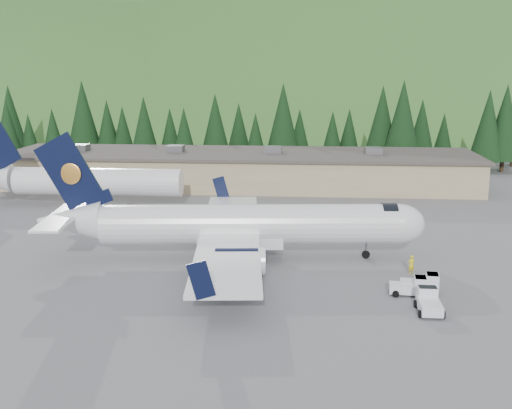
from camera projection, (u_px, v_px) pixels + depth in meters
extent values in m
plane|color=slate|center=(251.00, 259.00, 61.10)|extent=(600.00, 600.00, 0.00)
cylinder|color=white|center=(251.00, 224.00, 60.38)|extent=(28.22, 6.42, 3.76)
ellipsoid|color=white|center=(399.00, 224.00, 60.57)|extent=(5.22, 4.21, 3.76)
cylinder|color=black|center=(388.00, 219.00, 60.46)|extent=(1.69, 3.22, 3.10)
cone|color=white|center=(70.00, 221.00, 60.06)|extent=(6.33, 4.32, 3.76)
cube|color=white|center=(240.00, 240.00, 60.70)|extent=(8.27, 3.95, 1.00)
cube|color=white|center=(230.00, 234.00, 60.56)|extent=(8.73, 34.35, 0.35)
cube|color=black|center=(221.00, 188.00, 76.87)|extent=(2.03, 0.34, 2.87)
cube|color=black|center=(201.00, 280.00, 43.66)|extent=(2.03, 0.34, 2.87)
cylinder|color=black|center=(241.00, 228.00, 66.42)|extent=(4.40, 2.69, 2.30)
cylinder|color=white|center=(259.00, 228.00, 66.45)|extent=(0.83, 2.48, 2.44)
cube|color=white|center=(241.00, 223.00, 66.31)|extent=(2.21, 0.46, 0.90)
cylinder|color=black|center=(240.00, 261.00, 55.09)|extent=(4.40, 2.69, 2.30)
cylinder|color=white|center=(262.00, 261.00, 55.12)|extent=(0.83, 2.48, 2.44)
cube|color=white|center=(240.00, 255.00, 54.98)|extent=(2.21, 0.46, 0.90)
cube|color=black|center=(69.00, 171.00, 59.08)|extent=(6.18, 0.89, 7.34)
ellipsoid|color=gold|center=(72.00, 173.00, 59.32)|extent=(1.99, 0.37, 1.98)
ellipsoid|color=gold|center=(71.00, 174.00, 58.93)|extent=(1.99, 0.37, 1.98)
cube|color=black|center=(99.00, 199.00, 59.66)|extent=(2.77, 0.51, 1.98)
cube|color=white|center=(64.00, 215.00, 59.95)|extent=(3.78, 12.68, 0.22)
cylinder|color=slate|center=(366.00, 249.00, 61.06)|extent=(0.22, 0.22, 1.80)
cylinder|color=black|center=(366.00, 254.00, 61.17)|extent=(0.78, 0.35, 0.76)
cylinder|color=slate|center=(220.00, 241.00, 63.48)|extent=(0.26, 0.26, 2.00)
cylinder|color=black|center=(225.00, 246.00, 63.58)|extent=(1.13, 0.45, 1.10)
cylinder|color=black|center=(216.00, 246.00, 63.57)|extent=(1.13, 0.45, 1.10)
cylinder|color=slate|center=(218.00, 257.00, 58.21)|extent=(0.26, 0.26, 2.00)
cylinder|color=black|center=(223.00, 262.00, 58.31)|extent=(1.13, 0.45, 1.10)
cylinder|color=black|center=(214.00, 262.00, 58.30)|extent=(1.13, 0.45, 1.10)
cylinder|color=white|center=(98.00, 182.00, 83.61)|extent=(22.00, 3.60, 3.60)
cube|color=white|center=(408.00, 288.00, 51.39)|extent=(3.00, 1.69, 0.67)
cube|color=white|center=(420.00, 282.00, 51.11)|extent=(1.07, 1.43, 0.87)
cube|color=black|center=(421.00, 278.00, 51.03)|extent=(0.97, 1.32, 0.10)
cylinder|color=black|center=(419.00, 289.00, 52.03)|extent=(0.56, 0.26, 0.54)
cylinder|color=black|center=(421.00, 295.00, 50.54)|extent=(0.56, 0.26, 0.54)
cylinder|color=black|center=(395.00, 288.00, 52.34)|extent=(0.56, 0.26, 0.54)
cylinder|color=black|center=(396.00, 294.00, 50.86)|extent=(0.56, 0.26, 0.54)
cube|color=white|center=(419.00, 286.00, 51.98)|extent=(3.18, 1.86, 0.70)
cube|color=white|center=(432.00, 279.00, 51.65)|extent=(1.17, 1.52, 0.91)
cube|color=black|center=(433.00, 274.00, 51.57)|extent=(1.06, 1.41, 0.10)
cylinder|color=black|center=(431.00, 286.00, 52.61)|extent=(0.59, 0.29, 0.56)
cylinder|color=black|center=(432.00, 293.00, 51.07)|extent=(0.59, 0.29, 0.56)
cylinder|color=black|center=(406.00, 285.00, 53.00)|extent=(0.59, 0.29, 0.56)
cylinder|color=black|center=(406.00, 291.00, 51.46)|extent=(0.59, 0.29, 0.56)
cube|color=white|center=(429.00, 305.00, 47.60)|extent=(1.56, 3.11, 0.73)
cube|color=white|center=(427.00, 293.00, 48.47)|extent=(1.45, 1.04, 0.93)
cube|color=black|center=(428.00, 288.00, 48.39)|extent=(1.35, 0.94, 0.10)
cylinder|color=black|center=(416.00, 304.00, 48.73)|extent=(0.23, 0.58, 0.58)
cylinder|color=black|center=(438.00, 304.00, 48.60)|extent=(0.23, 0.58, 0.58)
cylinder|color=black|center=(420.00, 314.00, 46.71)|extent=(0.23, 0.58, 0.58)
cylinder|color=black|center=(443.00, 315.00, 46.58)|extent=(0.23, 0.58, 0.58)
cube|color=tan|center=(241.00, 170.00, 98.01)|extent=(70.00, 16.00, 4.80)
cube|color=#47423D|center=(240.00, 154.00, 97.47)|extent=(71.00, 17.00, 0.40)
cube|color=slate|center=(80.00, 148.00, 99.33)|extent=(2.50, 2.50, 1.00)
cube|color=slate|center=(176.00, 149.00, 98.13)|extent=(2.50, 2.50, 1.00)
cube|color=slate|center=(273.00, 150.00, 96.93)|extent=(2.50, 2.50, 1.00)
cube|color=slate|center=(373.00, 151.00, 95.73)|extent=(2.50, 2.50, 1.00)
imported|color=yellow|center=(411.00, 265.00, 56.46)|extent=(0.74, 0.64, 1.71)
cone|color=black|center=(10.00, 116.00, 129.82)|extent=(5.98, 5.98, 12.24)
cone|color=black|center=(8.00, 129.00, 119.25)|extent=(4.81, 4.81, 9.84)
cone|color=black|center=(29.00, 134.00, 121.75)|extent=(3.85, 3.85, 7.87)
cone|color=black|center=(53.00, 131.00, 122.44)|extent=(4.25, 4.25, 8.69)
cone|color=black|center=(83.00, 115.00, 124.11)|extent=(6.43, 6.43, 13.16)
cone|color=black|center=(107.00, 126.00, 124.55)|extent=(4.88, 4.88, 9.99)
cone|color=black|center=(123.00, 129.00, 124.30)|extent=(4.37, 4.37, 8.94)
cone|color=black|center=(144.00, 126.00, 118.53)|extent=(5.27, 5.27, 10.78)
cone|color=black|center=(170.00, 132.00, 120.32)|extent=(4.35, 4.35, 8.89)
cone|color=black|center=(184.00, 133.00, 115.62)|extent=(4.49, 4.49, 9.19)
cone|color=black|center=(215.00, 124.00, 117.98)|extent=(5.49, 5.49, 11.23)
cone|color=black|center=(239.00, 128.00, 123.16)|extent=(4.66, 4.66, 9.54)
cone|color=black|center=(255.00, 135.00, 118.02)|extent=(4.03, 4.03, 8.25)
cone|color=black|center=(283.00, 118.00, 117.98)|extent=(6.27, 6.27, 12.83)
cone|color=black|center=(300.00, 131.00, 122.53)|extent=(4.22, 4.22, 8.63)
cone|color=black|center=(332.00, 134.00, 118.99)|extent=(4.16, 4.16, 8.50)
cone|color=black|center=(349.00, 132.00, 120.63)|extent=(4.29, 4.29, 8.78)
cone|color=black|center=(382.00, 121.00, 114.91)|extent=(6.14, 6.14, 12.57)
cone|color=black|center=(403.00, 119.00, 110.99)|extent=(6.59, 6.59, 13.48)
cone|color=black|center=(422.00, 127.00, 117.61)|extent=(5.09, 5.09, 10.42)
cone|color=black|center=(443.00, 135.00, 120.27)|extent=(3.94, 3.94, 8.07)
cone|color=black|center=(488.00, 125.00, 109.22)|extent=(5.92, 5.92, 12.11)
cone|color=black|center=(505.00, 122.00, 109.39)|extent=(6.31, 6.31, 12.90)
ellipsoid|color=#24501C|center=(61.00, 310.00, 249.75)|extent=(336.00, 240.00, 240.00)
ellipsoid|color=#24501C|center=(388.00, 315.00, 270.70)|extent=(420.00, 300.00, 300.00)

